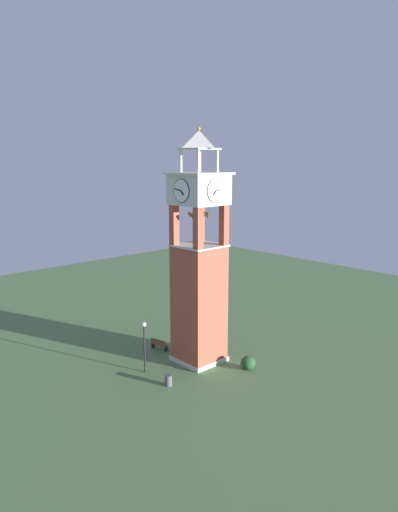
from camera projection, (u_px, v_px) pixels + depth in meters
The scene contains 6 objects.
ground at pixel (199, 360), 37.65m from camera, with size 80.00×80.00×0.00m, color #517547.
clock_tower at pixel (199, 271), 36.19m from camera, with size 3.85×3.85×18.23m.
park_bench at pixel (159, 344), 39.65m from camera, with size 0.76×1.66×0.95m.
lamp_post at pixel (144, 338), 34.94m from camera, with size 0.36×0.36×4.00m.
trash_bin at pixel (168, 380), 33.29m from camera, with size 0.52×0.52×0.80m, color #4C4C51.
shrub_near_entry at pixel (248, 363), 35.89m from camera, with size 1.14×1.14×1.03m, color #234C28.
Camera 1 is at (24.09, 25.73, 15.70)m, focal length 32.70 mm.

